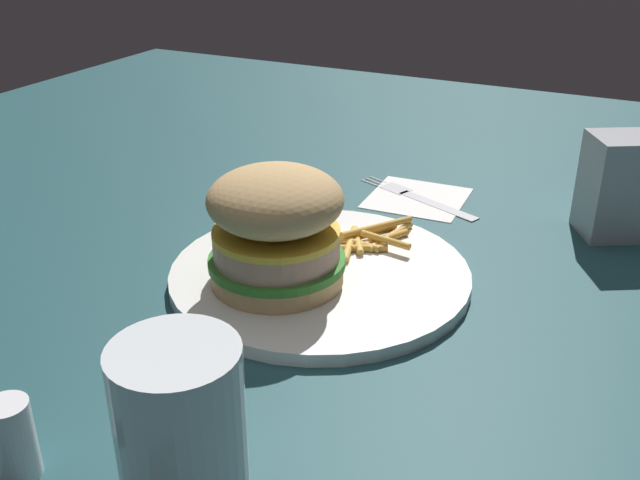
{
  "coord_description": "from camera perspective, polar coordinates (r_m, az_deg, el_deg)",
  "views": [
    {
      "loc": [
        -0.55,
        -0.29,
        0.34
      ],
      "look_at": [
        -0.01,
        -0.02,
        0.04
      ],
      "focal_mm": 41.28,
      "sensor_mm": 36.0,
      "label": 1
    }
  ],
  "objects": [
    {
      "name": "sandwich",
      "position": [
        0.64,
        -3.43,
        1.04
      ],
      "size": [
        0.12,
        0.12,
        0.11
      ],
      "color": "tan",
      "rests_on": "plate"
    },
    {
      "name": "fries_pile",
      "position": [
        0.74,
        3.88,
        0.13
      ],
      "size": [
        0.11,
        0.08,
        0.01
      ],
      "color": "gold",
      "rests_on": "plate"
    },
    {
      "name": "napkin_dispenser",
      "position": [
        0.83,
        22.85,
        3.88
      ],
      "size": [
        0.1,
        0.11,
        0.11
      ],
      "primitive_type": "cube",
      "rotation": [
        0.0,
        0.0,
        2.09
      ],
      "color": "#B7BABF",
      "rests_on": "ground_plane"
    },
    {
      "name": "salt_shaker",
      "position": [
        0.51,
        -22.71,
        -14.11
      ],
      "size": [
        0.03,
        0.03,
        0.06
      ],
      "primitive_type": "cylinder",
      "color": "white",
      "rests_on": "ground_plane"
    },
    {
      "name": "fork",
      "position": [
        0.88,
        7.48,
        3.45
      ],
      "size": [
        0.08,
        0.17,
        0.0
      ],
      "color": "silver",
      "rests_on": "napkin"
    },
    {
      "name": "plate",
      "position": [
        0.69,
        0.0,
        -2.69
      ],
      "size": [
        0.28,
        0.28,
        0.01
      ],
      "primitive_type": "cylinder",
      "color": "white",
      "rests_on": "ground_plane"
    },
    {
      "name": "drink_glass",
      "position": [
        0.44,
        -10.66,
        -14.85
      ],
      "size": [
        0.08,
        0.08,
        0.11
      ],
      "color": "silver",
      "rests_on": "ground_plane"
    },
    {
      "name": "napkin",
      "position": [
        0.88,
        7.54,
        3.27
      ],
      "size": [
        0.12,
        0.12,
        0.0
      ],
      "primitive_type": "cube",
      "rotation": [
        0.0,
        0.0,
        0.05
      ],
      "color": "white",
      "rests_on": "ground_plane"
    },
    {
      "name": "ground_plane",
      "position": [
        0.71,
        -0.95,
        -2.44
      ],
      "size": [
        1.6,
        1.6,
        0.0
      ],
      "primitive_type": "plane",
      "color": "#1E474C"
    }
  ]
}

